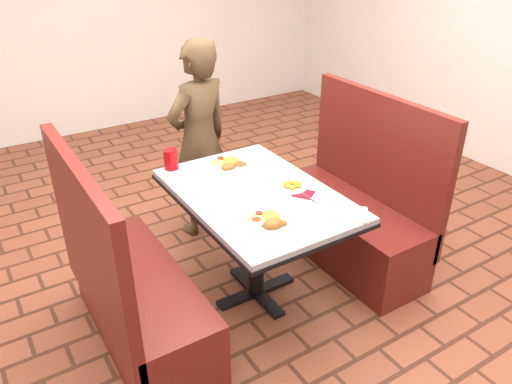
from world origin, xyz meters
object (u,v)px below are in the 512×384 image
at_px(dining_table, 256,206).
at_px(red_tumbler, 171,159).
at_px(diner_person, 199,141).
at_px(near_dinner_plate, 269,219).
at_px(booth_bench_left, 133,296).
at_px(plantain_plate, 292,186).
at_px(far_dinner_plate, 229,163).
at_px(booth_bench_right, 353,216).

bearing_deg(dining_table, red_tumbler, 117.30).
xyz_separation_m(diner_person, near_dinner_plate, (-0.22, -1.24, 0.04)).
height_order(booth_bench_left, red_tumbler, booth_bench_left).
height_order(booth_bench_left, plantain_plate, booth_bench_left).
xyz_separation_m(far_dinner_plate, plantain_plate, (0.17, -0.46, -0.01)).
bearing_deg(diner_person, red_tumbler, 29.77).
distance_m(booth_bench_left, diner_person, 1.33).
xyz_separation_m(near_dinner_plate, red_tumbler, (-0.16, 0.89, 0.04)).
bearing_deg(far_dinner_plate, diner_person, 84.64).
relative_size(booth_bench_right, plantain_plate, 6.59).
bearing_deg(dining_table, booth_bench_left, 180.00).
bearing_deg(near_dinner_plate, booth_bench_right, 19.59).
bearing_deg(dining_table, booth_bench_right, 0.00).
relative_size(booth_bench_left, far_dinner_plate, 4.16).
relative_size(diner_person, far_dinner_plate, 5.10).
distance_m(near_dinner_plate, far_dinner_plate, 0.74).
bearing_deg(diner_person, plantain_plate, 83.07).
xyz_separation_m(near_dinner_plate, far_dinner_plate, (0.17, 0.72, -0.00)).
bearing_deg(booth_bench_left, dining_table, 0.00).
height_order(dining_table, diner_person, diner_person).
distance_m(booth_bench_right, near_dinner_plate, 1.08).
xyz_separation_m(dining_table, diner_person, (0.09, 0.91, 0.08)).
height_order(near_dinner_plate, red_tumbler, red_tumbler).
xyz_separation_m(dining_table, far_dinner_plate, (0.04, 0.39, 0.12)).
distance_m(dining_table, diner_person, 0.92).
height_order(near_dinner_plate, far_dinner_plate, near_dinner_plate).
height_order(dining_table, far_dinner_plate, far_dinner_plate).
relative_size(booth_bench_right, diner_person, 0.82).
height_order(booth_bench_left, booth_bench_right, same).
distance_m(booth_bench_right, far_dinner_plate, 0.97).
bearing_deg(booth_bench_left, near_dinner_plate, -26.40).
relative_size(dining_table, far_dinner_plate, 4.20).
height_order(booth_bench_right, red_tumbler, booth_bench_right).
distance_m(booth_bench_left, booth_bench_right, 1.60).
bearing_deg(booth_bench_left, diner_person, 45.87).
relative_size(diner_person, plantain_plate, 8.07).
bearing_deg(near_dinner_plate, booth_bench_left, 153.60).
relative_size(dining_table, booth_bench_right, 1.01).
bearing_deg(diner_person, far_dinner_plate, 70.77).
relative_size(dining_table, booth_bench_left, 1.01).
distance_m(far_dinner_plate, plantain_plate, 0.49).
bearing_deg(plantain_plate, dining_table, 161.24).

